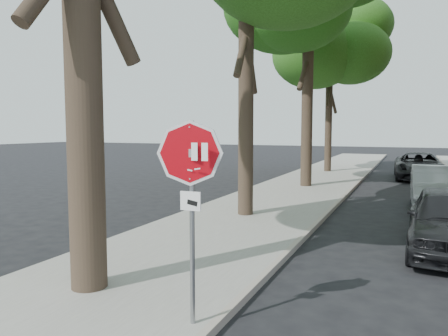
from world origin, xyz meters
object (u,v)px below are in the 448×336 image
object	(u,v)px
tree_far	(330,48)
car_d	(419,166)
stop_sign	(191,183)
tree_mid_b	(309,1)
car_b	(437,189)

from	to	relation	value
tree_far	car_d	distance (m)	8.31
car_d	stop_sign	bearing A→B (deg)	-101.39
tree_mid_b	tree_far	distance (m)	7.04
stop_sign	tree_far	distance (m)	21.88
car_d	tree_mid_b	bearing A→B (deg)	-133.30
stop_sign	tree_mid_b	bearing A→B (deg)	96.95
stop_sign	car_d	xyz separation A→B (m)	(2.87, 19.58, -1.26)
stop_sign	car_b	bearing A→B (deg)	72.54
stop_sign	car_b	distance (m)	11.07
stop_sign	tree_mid_b	xyz separation A→B (m)	(-1.72, 14.15, 6.05)
stop_sign	tree_far	xyz separation A→B (m)	(-2.02, 21.14, 5.26)
tree_mid_b	tree_far	bearing A→B (deg)	92.44
car_b	stop_sign	bearing A→B (deg)	-109.05
tree_mid_b	stop_sign	bearing A→B (deg)	-83.05
stop_sign	car_d	world-z (taller)	stop_sign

